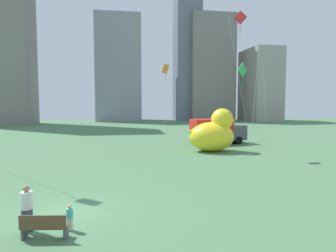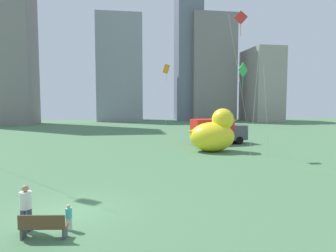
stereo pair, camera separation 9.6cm
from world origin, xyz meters
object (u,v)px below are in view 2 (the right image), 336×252
at_px(box_truck, 217,131).
at_px(kite_orange, 166,69).
at_px(person_adult, 26,206).
at_px(person_child, 69,216).
at_px(giant_inflatable_duck, 214,133).
at_px(kite_green, 244,73).
at_px(kite_red, 241,24).
at_px(park_bench, 43,226).

bearing_deg(box_truck, kite_orange, 128.60).
xyz_separation_m(person_adult, kite_orange, (9.39, 27.59, 8.09)).
relative_size(person_child, box_truck, 0.15).
distance_m(giant_inflatable_duck, kite_green, 6.53).
xyz_separation_m(kite_green, kite_orange, (-4.59, 14.45, 1.81)).
height_order(giant_inflatable_duck, kite_green, kite_green).
xyz_separation_m(person_adult, kite_red, (14.51, 15.44, 10.99)).
xyz_separation_m(person_adult, kite_green, (13.97, 13.14, 6.28)).
height_order(park_bench, kite_green, kite_green).
distance_m(person_child, kite_orange, 30.08).
xyz_separation_m(person_adult, box_truck, (14.37, 21.35, 0.49)).
distance_m(park_bench, person_child, 0.98).
bearing_deg(box_truck, person_child, -120.80).
xyz_separation_m(box_truck, kite_red, (0.14, -5.91, 10.50)).
height_order(kite_red, kite_orange, kite_red).
height_order(person_child, box_truck, box_truck).
height_order(park_bench, person_adult, person_adult).
height_order(giant_inflatable_duck, box_truck, giant_inflatable_duck).
distance_m(person_child, kite_red, 23.29).
distance_m(kite_green, kite_orange, 15.27).
bearing_deg(kite_red, person_child, -129.71).
bearing_deg(park_bench, kite_green, 46.53).
bearing_deg(kite_orange, giant_inflatable_duck, -75.31).
bearing_deg(giant_inflatable_duck, kite_red, -22.02).
relative_size(giant_inflatable_duck, kite_red, 0.38).
bearing_deg(person_child, kite_orange, 74.22).
bearing_deg(giant_inflatable_duck, person_child, -123.22).
height_order(person_adult, giant_inflatable_duck, giant_inflatable_duck).
distance_m(park_bench, giant_inflatable_duck, 20.69).
bearing_deg(giant_inflatable_duck, park_bench, -124.07).
height_order(person_adult, kite_red, kite_red).
distance_m(giant_inflatable_duck, box_truck, 5.43).
height_order(park_bench, box_truck, box_truck).
relative_size(park_bench, kite_green, 0.20).
relative_size(person_child, kite_green, 0.12).
relative_size(park_bench, kite_orange, 0.17).
height_order(park_bench, kite_red, kite_red).
bearing_deg(person_adult, person_child, -6.43).
bearing_deg(park_bench, person_child, 38.50).
bearing_deg(park_bench, kite_red, 49.75).
relative_size(box_truck, kite_orange, 0.66).
xyz_separation_m(person_child, box_truck, (12.83, 21.52, 0.91)).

